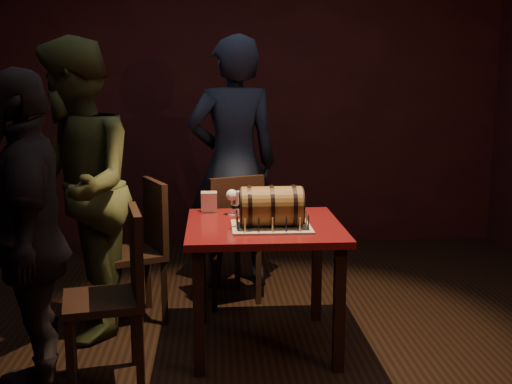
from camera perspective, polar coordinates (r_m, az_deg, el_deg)
room_shell at (r=3.55m, az=-0.38°, el=7.00°), size 5.04×5.04×2.80m
pub_table at (r=3.78m, az=0.71°, el=-4.46°), size 0.90×0.90×0.75m
cake_board at (r=3.66m, az=1.36°, el=-3.11°), size 0.45×0.35×0.01m
barrel_cake at (r=3.63m, az=1.36°, el=-1.28°), size 0.41×0.24×0.24m
birthday_candles at (r=3.65m, az=1.37°, el=-2.40°), size 0.40×0.30×0.09m
wine_glass_left at (r=3.97m, az=-2.17°, el=-0.38°), size 0.07×0.07×0.16m
wine_glass_mid at (r=4.06m, az=-0.52°, el=-0.15°), size 0.07×0.07×0.16m
wine_glass_right at (r=4.07m, az=2.29°, el=-0.12°), size 0.07×0.07×0.16m
pint_of_ale at (r=3.97m, az=-1.31°, el=-1.06°), size 0.07×0.07×0.15m
menu_card at (r=4.05m, az=-4.20°, el=-0.94°), size 0.10×0.05×0.13m
chair_back at (r=4.50m, az=-2.24°, el=-3.60°), size 0.53×0.53×0.93m
chair_left_rear at (r=4.29m, az=-10.13°, el=-4.45°), size 0.53×0.53×0.93m
chair_left_front at (r=3.46m, az=-12.18°, el=-8.20°), size 0.47×0.47×0.93m
person_back at (r=4.83m, az=-2.03°, el=2.52°), size 0.76×0.57×1.90m
person_left_rear at (r=4.04m, az=-15.78°, el=0.16°), size 0.90×1.04×1.84m
person_left_front at (r=3.29m, az=-19.56°, el=-4.08°), size 0.60×1.03×1.65m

